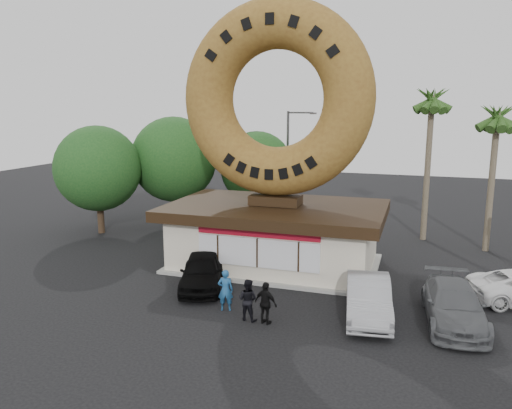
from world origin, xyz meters
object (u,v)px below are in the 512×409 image
at_px(person_center, 248,300).
at_px(car_silver, 368,297).
at_px(person_left, 225,290).
at_px(car_grey, 454,305).
at_px(person_right, 266,303).
at_px(street_lamp, 290,161).
at_px(car_black, 202,271).
at_px(giant_donut, 276,99).
at_px(donut_shop, 275,233).

height_order(person_center, car_silver, person_center).
xyz_separation_m(person_left, car_grey, (8.92, 1.62, -0.12)).
bearing_deg(car_silver, person_right, -159.95).
bearing_deg(person_left, street_lamp, -100.17).
height_order(street_lamp, person_center, street_lamp).
bearing_deg(car_silver, person_center, -165.72).
relative_size(person_right, car_black, 0.37).
distance_m(person_center, car_silver, 4.86).
relative_size(person_left, car_silver, 0.36).
relative_size(street_lamp, car_grey, 1.53).
xyz_separation_m(giant_donut, person_left, (-0.29, -6.42, -7.82)).
height_order(donut_shop, person_center, donut_shop).
distance_m(street_lamp, car_grey, 18.52).
distance_m(car_black, car_silver, 7.77).
relative_size(donut_shop, car_grey, 2.14).
bearing_deg(car_silver, person_left, -175.77).
xyz_separation_m(donut_shop, person_right, (1.69, -7.14, -0.92)).
bearing_deg(street_lamp, person_left, -84.56).
relative_size(donut_shop, person_right, 6.58).
bearing_deg(car_black, person_right, -54.81).
xyz_separation_m(person_left, person_center, (1.19, -0.61, -0.04)).
bearing_deg(person_center, giant_donut, -75.97).
xyz_separation_m(street_lamp, person_center, (2.75, -17.03, -3.64)).
relative_size(street_lamp, person_center, 4.73).
bearing_deg(car_silver, street_lamp, 107.51).
distance_m(giant_donut, person_right, 10.76).
bearing_deg(person_right, car_grey, -143.31).
bearing_deg(car_grey, person_left, -174.76).
height_order(street_lamp, car_silver, street_lamp).
bearing_deg(person_center, person_left, -20.47).
xyz_separation_m(car_black, car_grey, (10.96, -0.52, -0.03)).
xyz_separation_m(giant_donut, person_right, (1.69, -7.16, -7.85)).
height_order(car_black, car_silver, car_silver).
bearing_deg(car_silver, donut_shop, 128.19).
bearing_deg(car_grey, car_black, 172.28).
bearing_deg(car_grey, person_center, -168.97).
relative_size(giant_donut, person_left, 5.56).
distance_m(person_right, car_silver, 4.19).
distance_m(street_lamp, person_center, 17.63).
xyz_separation_m(street_lamp, car_black, (-0.47, -14.29, -3.69)).
height_order(donut_shop, car_grey, donut_shop).
relative_size(car_black, car_silver, 0.96).
relative_size(car_black, car_grey, 0.89).
xyz_separation_m(person_right, car_grey, (6.94, 2.36, -0.09)).
bearing_deg(street_lamp, person_right, -78.32).
relative_size(giant_donut, car_black, 2.10).
bearing_deg(person_left, car_black, -61.93).
height_order(person_left, person_center, person_left).
height_order(donut_shop, car_black, donut_shop).
bearing_deg(person_center, car_grey, -157.17).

